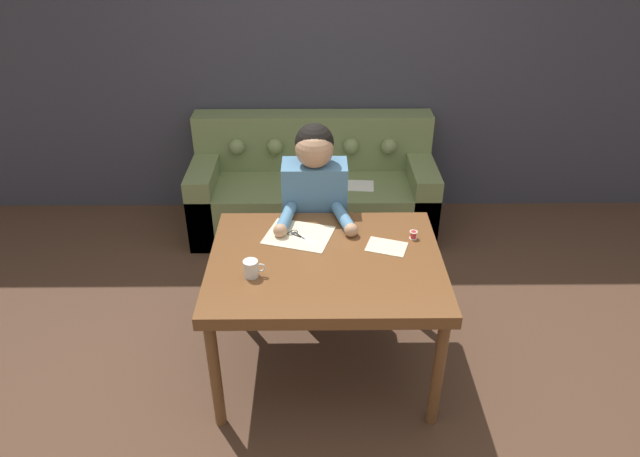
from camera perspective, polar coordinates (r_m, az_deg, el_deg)
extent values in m
plane|color=#4C3323|center=(3.52, 1.79, -13.25)|extent=(16.00, 16.00, 0.00)
cube|color=#383842|center=(4.66, 1.14, 16.76)|extent=(8.00, 0.06, 2.60)
cube|color=brown|center=(3.05, 0.57, -3.60)|extent=(1.25, 0.98, 0.07)
cylinder|color=brown|center=(3.02, -10.42, -14.25)|extent=(0.06, 0.06, 0.69)
cylinder|color=brown|center=(3.03, 11.70, -14.05)|extent=(0.06, 0.06, 0.69)
cylinder|color=brown|center=(3.66, -8.46, -4.62)|extent=(0.06, 0.06, 0.69)
cylinder|color=brown|center=(3.68, 9.25, -4.51)|extent=(0.06, 0.06, 0.69)
cube|color=olive|center=(4.66, -0.68, 2.42)|extent=(1.91, 0.77, 0.44)
cube|color=olive|center=(4.71, -0.71, 8.81)|extent=(1.91, 0.22, 0.46)
cube|color=olive|center=(4.70, -11.21, 3.18)|extent=(0.20, 0.77, 0.60)
cube|color=olive|center=(4.70, 9.85, 3.28)|extent=(0.20, 0.77, 0.60)
sphere|color=olive|center=(4.63, -8.31, 8.08)|extent=(0.13, 0.13, 0.13)
sphere|color=olive|center=(4.60, -4.53, 8.15)|extent=(0.13, 0.13, 0.13)
sphere|color=olive|center=(4.59, -0.71, 8.19)|extent=(0.13, 0.13, 0.13)
sphere|color=olive|center=(4.60, 3.10, 8.19)|extent=(0.13, 0.13, 0.13)
sphere|color=olive|center=(4.63, 6.89, 8.16)|extent=(0.13, 0.13, 0.13)
cube|color=white|center=(4.48, 3.52, 4.32)|extent=(0.30, 0.21, 0.00)
cylinder|color=#33281E|center=(3.84, -0.50, -4.22)|extent=(0.28, 0.28, 0.48)
cube|color=teal|center=(3.57, -0.53, 2.51)|extent=(0.40, 0.22, 0.55)
sphere|color=tan|center=(3.38, -0.56, 7.95)|extent=(0.23, 0.23, 0.23)
sphere|color=black|center=(3.40, -0.57, 8.59)|extent=(0.23, 0.23, 0.23)
cylinder|color=teal|center=(3.33, -3.43, 1.03)|extent=(0.12, 0.29, 0.07)
sphere|color=tan|center=(3.22, -3.99, -0.22)|extent=(0.08, 0.08, 0.08)
cylinder|color=teal|center=(3.33, 2.36, 1.06)|extent=(0.14, 0.29, 0.07)
sphere|color=tan|center=(3.22, 3.14, -0.16)|extent=(0.08, 0.08, 0.08)
cube|color=beige|center=(3.23, -2.15, -0.66)|extent=(0.43, 0.38, 0.00)
cube|color=beige|center=(3.15, 6.67, -1.82)|extent=(0.25, 0.21, 0.00)
cube|color=silver|center=(3.18, -0.98, -1.24)|extent=(0.10, 0.08, 0.00)
cube|color=black|center=(3.23, -2.39, -0.73)|extent=(0.07, 0.05, 0.00)
torus|color=black|center=(3.25, -2.93, -0.54)|extent=(0.04, 0.04, 0.01)
cube|color=silver|center=(3.17, -1.25, -1.39)|extent=(0.08, 0.10, 0.00)
cube|color=black|center=(3.23, -2.22, -0.64)|extent=(0.05, 0.07, 0.00)
torus|color=black|center=(3.26, -2.59, -0.35)|extent=(0.04, 0.04, 0.01)
cylinder|color=silver|center=(3.21, -1.84, -0.93)|extent=(0.01, 0.01, 0.01)
cylinder|color=silver|center=(2.91, -6.93, -3.99)|extent=(0.08, 0.08, 0.09)
torus|color=silver|center=(2.90, -5.95, -3.92)|extent=(0.05, 0.01, 0.05)
cylinder|color=red|center=(3.24, 9.32, -0.64)|extent=(0.03, 0.03, 0.04)
cylinder|color=beige|center=(3.23, 9.35, -0.33)|extent=(0.04, 0.04, 0.00)
cylinder|color=beige|center=(3.25, 9.29, -0.95)|extent=(0.04, 0.04, 0.00)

